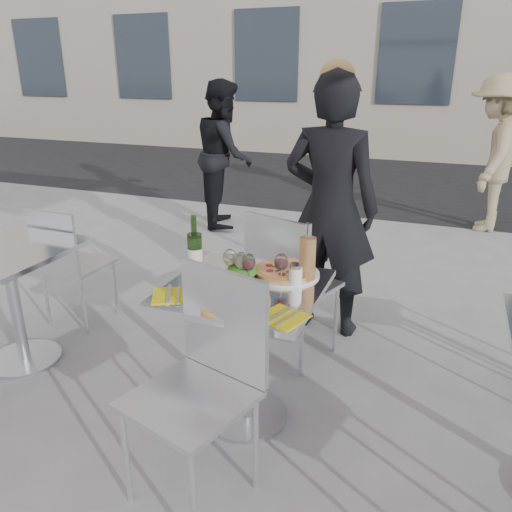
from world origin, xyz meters
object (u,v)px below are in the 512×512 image
(pizza_far, at_px, (285,271))
(wine_bottle, at_px, (195,250))
(woman_diner, at_px, (330,208))
(wineglass_red_b, at_px, (281,263))
(wineglass_red_a, at_px, (249,263))
(sugar_shaker, at_px, (296,275))
(chair_far, at_px, (286,277))
(salad_plate, at_px, (242,272))
(pedestrian_b, at_px, (494,155))
(pizza_near, at_px, (232,300))
(carafe, at_px, (307,258))
(wineglass_white_b, at_px, (242,262))
(wineglass_white_a, at_px, (230,258))
(main_table, at_px, (245,325))
(side_table_left, at_px, (11,281))
(side_chair_lfar, at_px, (67,258))
(napkin_right, at_px, (283,317))
(napkin_left, at_px, (173,295))
(pedestrian_a, at_px, (225,154))
(chair_near, at_px, (206,369))

(pizza_far, relative_size, wine_bottle, 1.19)
(woman_diner, xyz_separation_m, pizza_far, (-0.01, -0.91, -0.10))
(wineglass_red_b, bearing_deg, wine_bottle, 179.68)
(wineglass_red_a, bearing_deg, sugar_shaker, 18.68)
(chair_far, relative_size, wineglass_red_b, 6.06)
(wine_bottle, bearing_deg, salad_plate, -1.99)
(pedestrian_b, bearing_deg, wineglass_red_b, -8.46)
(pizza_near, height_order, wine_bottle, wine_bottle)
(carafe, relative_size, wineglass_white_b, 1.84)
(wineglass_white_a, relative_size, wineglass_red_a, 1.00)
(pizza_near, xyz_separation_m, wineglass_white_a, (-0.11, 0.23, 0.10))
(main_table, height_order, chair_far, chair_far)
(chair_far, bearing_deg, pizza_near, 109.11)
(wineglass_red_a, distance_m, wineglass_red_b, 0.15)
(side_table_left, height_order, sugar_shaker, sugar_shaker)
(side_table_left, bearing_deg, pedestrian_b, 55.72)
(side_chair_lfar, height_order, pedestrian_b, pedestrian_b)
(sugar_shaker, xyz_separation_m, napkin_right, (0.05, -0.33, -0.05))
(wineglass_white_b, relative_size, wineglass_red_b, 1.00)
(pizza_near, bearing_deg, salad_plate, 102.88)
(pizza_far, distance_m, wineglass_white_b, 0.26)
(carafe, bearing_deg, chair_far, 119.06)
(salad_plate, height_order, wineglass_white_a, wineglass_white_a)
(main_table, height_order, sugar_shaker, sugar_shaker)
(sugar_shaker, distance_m, wineglass_white_a, 0.33)
(pedestrian_b, bearing_deg, carafe, -7.40)
(wineglass_red_b, relative_size, napkin_left, 0.65)
(wineglass_white_a, relative_size, napkin_left, 0.65)
(pedestrian_a, height_order, wine_bottle, pedestrian_a)
(pedestrian_a, bearing_deg, carafe, -172.54)
(main_table, height_order, pedestrian_b, pedestrian_b)
(wineglass_white_a, bearing_deg, pedestrian_b, 71.15)
(salad_plate, height_order, wineglass_white_b, wineglass_white_b)
(pizza_far, xyz_separation_m, napkin_right, (0.14, -0.45, -0.01))
(chair_near, relative_size, wine_bottle, 3.29)
(salad_plate, bearing_deg, sugar_shaker, 4.64)
(wineglass_red_b, bearing_deg, pizza_near, -118.58)
(carafe, bearing_deg, wine_bottle, -171.14)
(main_table, distance_m, wineglass_white_a, 0.34)
(salad_plate, bearing_deg, napkin_left, -127.66)
(wine_bottle, xyz_separation_m, wineglass_white_a, (0.20, -0.03, -0.00))
(chair_far, xyz_separation_m, woman_diner, (0.13, 0.52, 0.30))
(wine_bottle, height_order, wineglass_white_b, wine_bottle)
(main_table, bearing_deg, wineglass_red_b, 27.00)
(pizza_near, height_order, napkin_right, pizza_near)
(pizza_near, relative_size, wineglass_white_b, 2.15)
(side_chair_lfar, height_order, carafe, carafe)
(pizza_near, xyz_separation_m, wineglass_red_b, (0.14, 0.26, 0.10))
(pedestrian_b, bearing_deg, pizza_near, -9.30)
(side_table_left, height_order, chair_near, chair_near)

